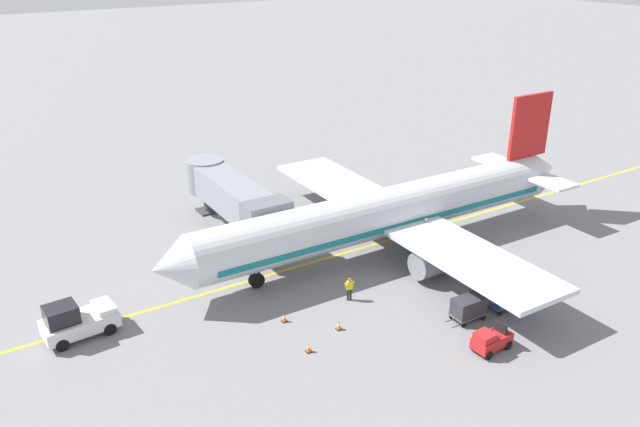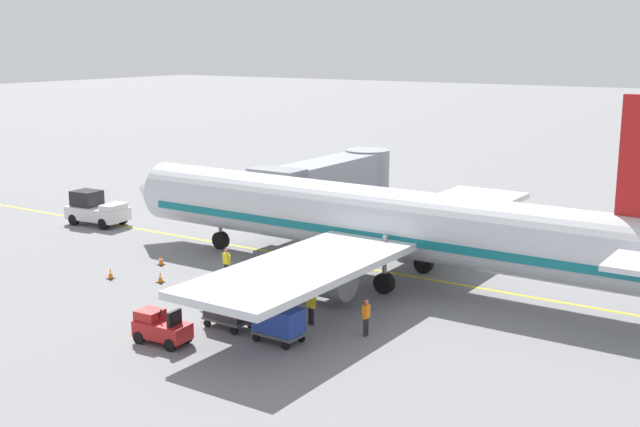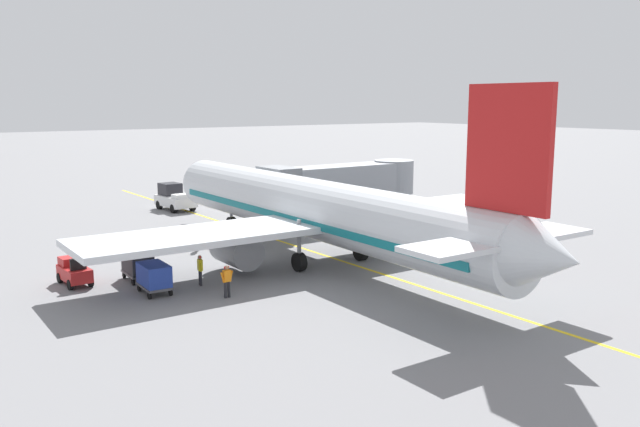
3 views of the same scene
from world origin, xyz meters
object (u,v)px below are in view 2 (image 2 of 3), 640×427
parked_airliner (378,222)px  baggage_tug_lead (161,328)px  ground_crew_marshaller (311,305)px  safety_cone_nose_right (160,277)px  pushback_tractor (96,209)px  ground_crew_wing_walker (366,316)px  safety_cone_wing_tip (161,260)px  safety_cone_nose_left (110,274)px  ground_crew_loader (227,262)px  jet_bridge (328,179)px  baggage_cart_front (228,308)px  baggage_cart_second_in_train (278,321)px

parked_airliner → baggage_tug_lead: size_ratio=14.54×
ground_crew_marshaller → safety_cone_nose_right: size_ratio=2.86×
pushback_tractor → safety_cone_nose_right: pushback_tractor is taller
pushback_tractor → parked_airliner: bearing=-91.5°
ground_crew_wing_walker → ground_crew_marshaller: bearing=92.8°
safety_cone_nose_right → ground_crew_wing_walker: bearing=-94.0°
ground_crew_marshaller → ground_crew_wing_walker: bearing=-87.2°
safety_cone_wing_tip → safety_cone_nose_left: bearing=174.4°
pushback_tractor → ground_crew_marshaller: (-9.02, -24.62, -0.15)m
ground_crew_wing_walker → ground_crew_loader: 11.50m
pushback_tractor → safety_cone_wing_tip: bearing=-114.9°
jet_bridge → baggage_cart_front: bearing=-160.1°
parked_airliner → ground_crew_wing_walker: (-8.27, -4.00, -2.23)m
safety_cone_wing_tip → baggage_cart_second_in_train: bearing=-115.6°
baggage_tug_lead → safety_cone_nose_right: size_ratio=4.34×
jet_bridge → baggage_tug_lead: (-22.98, -5.97, -2.74)m
baggage_cart_second_in_train → pushback_tractor: bearing=64.7°
safety_cone_nose_left → safety_cone_wing_tip: (3.61, -0.35, 0.00)m
jet_bridge → baggage_cart_second_in_train: size_ratio=4.89×
safety_cone_nose_left → safety_cone_nose_right: bearing=-70.5°
pushback_tractor → baggage_cart_second_in_train: size_ratio=1.55×
baggage_cart_front → safety_cone_nose_left: size_ratio=4.96×
baggage_tug_lead → ground_crew_wing_walker: 9.06m
baggage_cart_front → safety_cone_wing_tip: baggage_cart_front is taller
baggage_tug_lead → safety_cone_nose_right: baggage_tug_lead is taller
safety_cone_nose_right → safety_cone_wing_tip: same height
baggage_cart_second_in_train → safety_cone_wing_tip: (6.28, 13.13, -0.66)m
jet_bridge → safety_cone_nose_left: bearing=169.3°
jet_bridge → parked_airliner: bearing=-135.0°
pushback_tractor → safety_cone_nose_left: bearing=-128.7°
ground_crew_loader → ground_crew_marshaller: bearing=-114.4°
ground_crew_wing_walker → ground_crew_marshaller: 2.86m
pushback_tractor → ground_crew_loader: bearing=-107.9°
pushback_tractor → ground_crew_loader: (-5.36, -16.54, -0.15)m
safety_cone_nose_right → safety_cone_nose_left: bearing=109.5°
baggage_cart_second_in_train → ground_crew_loader: size_ratio=1.73×
parked_airliner → ground_crew_marshaller: parked_airliner is taller
pushback_tractor → baggage_cart_front: bearing=-117.8°
pushback_tractor → ground_crew_marshaller: 26.22m
baggage_cart_front → ground_crew_loader: (6.04, 5.09, 0.00)m
jet_bridge → safety_cone_nose_left: jet_bridge is taller
ground_crew_marshaller → safety_cone_wing_tip: ground_crew_marshaller is taller
parked_airliner → ground_crew_loader: 8.70m
pushback_tractor → ground_crew_marshaller: size_ratio=2.69×
safety_cone_nose_left → safety_cone_nose_right: same height
parked_airliner → safety_cone_wing_tip: bearing=111.6°
jet_bridge → baggage_cart_second_in_train: jet_bridge is taller
jet_bridge → baggage_cart_second_in_train: 22.66m
parked_airliner → ground_crew_loader: bearing=124.3°
ground_crew_marshaller → safety_cone_nose_right: bearing=84.3°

